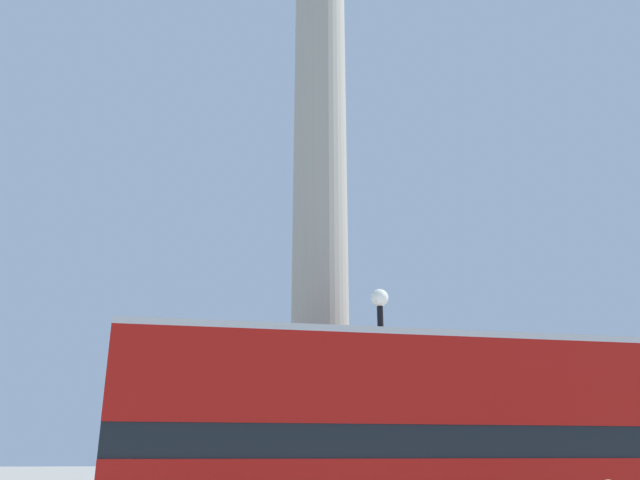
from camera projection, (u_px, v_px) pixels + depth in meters
name	position (u px, v px, depth m)	size (l,w,h in m)	color
monument_column	(320.00, 269.00, 18.06)	(5.92, 5.92, 25.85)	#A39E8E
bus_b	(405.00, 442.00, 11.68)	(10.83, 3.42, 4.28)	#B7140F
equestrian_statue	(579.00, 470.00, 21.82)	(4.02, 3.26, 5.79)	#A39E8E
street_lamp	(383.00, 404.00, 13.64)	(0.41, 0.41, 5.77)	black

